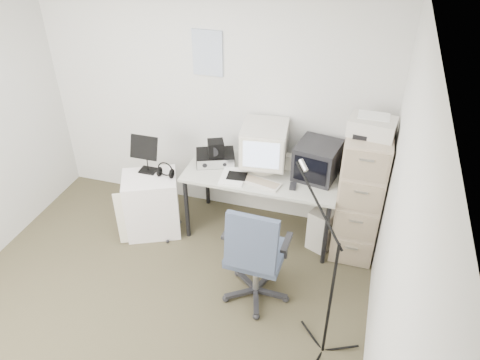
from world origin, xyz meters
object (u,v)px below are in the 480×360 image
(filing_cabinet, at_px, (360,194))
(office_chair, at_px, (257,251))
(side_cart, at_px, (152,204))
(desk, at_px, (261,202))

(filing_cabinet, distance_m, office_chair, 1.20)
(filing_cabinet, bearing_deg, side_cart, -170.60)
(filing_cabinet, distance_m, side_cart, 2.08)
(side_cart, bearing_deg, office_chair, -49.45)
(desk, distance_m, office_chair, 0.91)
(desk, relative_size, office_chair, 1.44)
(filing_cabinet, xyz_separation_m, desk, (-0.95, -0.03, -0.29))
(filing_cabinet, relative_size, desk, 0.87)
(desk, relative_size, side_cart, 2.27)
(desk, xyz_separation_m, side_cart, (-1.08, -0.31, -0.03))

